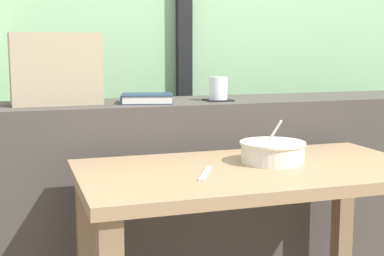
{
  "coord_description": "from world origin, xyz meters",
  "views": [
    {
      "loc": [
        -0.67,
        -1.5,
        1.05
      ],
      "look_at": [
        -0.07,
        0.37,
        0.76
      ],
      "focal_mm": 51.06,
      "sensor_mm": 36.0,
      "label": 1
    }
  ],
  "objects_px": {
    "coaster_square": "(218,100)",
    "closed_book": "(147,98)",
    "juice_glass": "(218,89)",
    "soup_bowl": "(272,152)",
    "breakfast_table": "(253,205)",
    "fork_utensil": "(205,173)",
    "throw_pillow": "(56,69)"
  },
  "relations": [
    {
      "from": "closed_book",
      "to": "throw_pillow",
      "type": "height_order",
      "value": "throw_pillow"
    },
    {
      "from": "closed_book",
      "to": "throw_pillow",
      "type": "relative_size",
      "value": 0.7
    },
    {
      "from": "coaster_square",
      "to": "throw_pillow",
      "type": "xyz_separation_m",
      "value": [
        -0.61,
        0.05,
        0.13
      ]
    },
    {
      "from": "soup_bowl",
      "to": "juice_glass",
      "type": "bearing_deg",
      "value": 91.65
    },
    {
      "from": "breakfast_table",
      "to": "fork_utensil",
      "type": "height_order",
      "value": "fork_utensil"
    },
    {
      "from": "breakfast_table",
      "to": "fork_utensil",
      "type": "xyz_separation_m",
      "value": [
        -0.17,
        -0.05,
        0.12
      ]
    },
    {
      "from": "fork_utensil",
      "to": "closed_book",
      "type": "bearing_deg",
      "value": 121.9
    },
    {
      "from": "juice_glass",
      "to": "fork_utensil",
      "type": "bearing_deg",
      "value": -113.98
    },
    {
      "from": "juice_glass",
      "to": "closed_book",
      "type": "distance_m",
      "value": 0.29
    },
    {
      "from": "breakfast_table",
      "to": "juice_glass",
      "type": "bearing_deg",
      "value": 81.76
    },
    {
      "from": "breakfast_table",
      "to": "fork_utensil",
      "type": "bearing_deg",
      "value": -165.15
    },
    {
      "from": "throw_pillow",
      "to": "soup_bowl",
      "type": "distance_m",
      "value": 0.85
    },
    {
      "from": "juice_glass",
      "to": "closed_book",
      "type": "bearing_deg",
      "value": 177.97
    },
    {
      "from": "juice_glass",
      "to": "soup_bowl",
      "type": "xyz_separation_m",
      "value": [
        0.01,
        -0.46,
        -0.17
      ]
    },
    {
      "from": "closed_book",
      "to": "fork_utensil",
      "type": "distance_m",
      "value": 0.59
    },
    {
      "from": "juice_glass",
      "to": "soup_bowl",
      "type": "height_order",
      "value": "juice_glass"
    },
    {
      "from": "breakfast_table",
      "to": "juice_glass",
      "type": "relative_size",
      "value": 11.97
    },
    {
      "from": "coaster_square",
      "to": "closed_book",
      "type": "relative_size",
      "value": 0.44
    },
    {
      "from": "throw_pillow",
      "to": "soup_bowl",
      "type": "xyz_separation_m",
      "value": [
        0.63,
        -0.51,
        -0.25
      ]
    },
    {
      "from": "soup_bowl",
      "to": "throw_pillow",
      "type": "bearing_deg",
      "value": 140.96
    },
    {
      "from": "coaster_square",
      "to": "soup_bowl",
      "type": "bearing_deg",
      "value": -88.35
    },
    {
      "from": "coaster_square",
      "to": "closed_book",
      "type": "xyz_separation_m",
      "value": [
        -0.29,
        0.01,
        0.01
      ]
    },
    {
      "from": "coaster_square",
      "to": "fork_utensil",
      "type": "distance_m",
      "value": 0.62
    },
    {
      "from": "throw_pillow",
      "to": "fork_utensil",
      "type": "xyz_separation_m",
      "value": [
        0.37,
        -0.6,
        -0.28
      ]
    },
    {
      "from": "throw_pillow",
      "to": "soup_bowl",
      "type": "relative_size",
      "value": 1.53
    },
    {
      "from": "juice_glass",
      "to": "throw_pillow",
      "type": "xyz_separation_m",
      "value": [
        -0.61,
        0.05,
        0.08
      ]
    },
    {
      "from": "coaster_square",
      "to": "soup_bowl",
      "type": "distance_m",
      "value": 0.48
    },
    {
      "from": "breakfast_table",
      "to": "coaster_square",
      "type": "distance_m",
      "value": 0.58
    },
    {
      "from": "coaster_square",
      "to": "closed_book",
      "type": "height_order",
      "value": "closed_book"
    },
    {
      "from": "breakfast_table",
      "to": "juice_glass",
      "type": "height_order",
      "value": "juice_glass"
    },
    {
      "from": "closed_book",
      "to": "fork_utensil",
      "type": "xyz_separation_m",
      "value": [
        0.04,
        -0.56,
        -0.17
      ]
    },
    {
      "from": "closed_book",
      "to": "throw_pillow",
      "type": "xyz_separation_m",
      "value": [
        -0.33,
        0.04,
        0.11
      ]
    }
  ]
}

